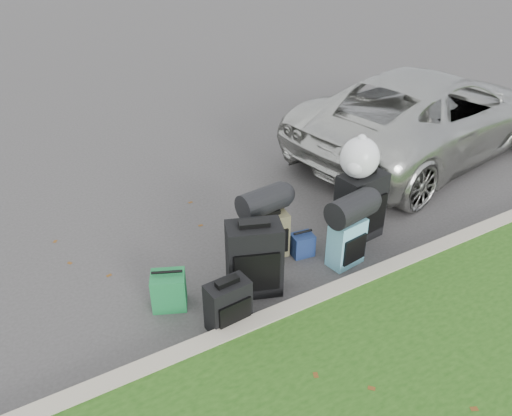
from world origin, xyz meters
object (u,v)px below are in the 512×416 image
suv (428,113)px  tote_green (169,290)px  suitcase_small_black (228,305)px  suitcase_large_black_right (360,206)px  suitcase_olive (270,235)px  tote_navy (302,245)px  suitcase_large_black_left (254,259)px  suitcase_teal (346,242)px

suv → tote_green: (-5.04, -1.43, -0.49)m
suitcase_small_black → tote_green: suitcase_small_black is taller
suitcase_small_black → suitcase_large_black_right: (2.09, 0.59, 0.17)m
suitcase_large_black_right → suitcase_olive: bearing=163.6°
suitcase_olive → suitcase_large_black_right: suitcase_large_black_right is taller
suitcase_olive → suitcase_small_black: bearing=-132.1°
tote_green → tote_navy: (1.66, 0.05, -0.06)m
suv → tote_navy: suv is taller
tote_navy → suitcase_small_black: bearing=-146.5°
suitcase_olive → suitcase_large_black_right: 1.16m
suitcase_small_black → suitcase_large_black_left: size_ratio=0.64×
suv → suitcase_large_black_left: (-4.18, -1.65, -0.28)m
suitcase_large_black_left → tote_navy: 0.88m
suv → tote_green: 5.26m
suitcase_olive → tote_green: 1.36m
suitcase_large_black_right → tote_green: 2.47m
tote_green → suitcase_large_black_left: bearing=9.8°
suitcase_large_black_left → suitcase_large_black_right: size_ratio=0.94×
suitcase_small_black → tote_navy: 1.43m
suitcase_small_black → tote_navy: size_ratio=1.93×
suv → suitcase_large_black_right: 2.95m
suv → suitcase_teal: bearing=110.2°
suv → tote_navy: 3.69m
suitcase_large_black_right → tote_green: bearing=175.1°
suv → suitcase_large_black_left: bearing=101.8°
suitcase_small_black → suitcase_large_black_right: bearing=11.4°
suitcase_large_black_left → tote_green: (-0.86, 0.22, -0.21)m
suv → suitcase_small_black: (-4.67, -1.99, -0.43)m
suitcase_olive → tote_green: (-1.33, -0.24, -0.08)m
suitcase_small_black → suitcase_olive: 1.25m
suitcase_small_black → tote_navy: bearing=21.3°
tote_green → tote_navy: size_ratio=1.42×
suitcase_large_black_left → suitcase_teal: bearing=14.9°
suv → suitcase_small_black: 5.09m
suitcase_small_black → suitcase_large_black_left: (0.48, 0.34, 0.14)m
suv → tote_navy: bearing=102.4°
tote_green → suv: bearing=39.9°
suitcase_teal → tote_green: 2.01m
suv → suitcase_large_black_left: size_ratio=6.15×
suitcase_teal → suitcase_small_black: bearing=-179.1°
tote_green → tote_navy: bearing=25.9°
suitcase_large_black_right → suitcase_large_black_left: bearing=-176.8°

